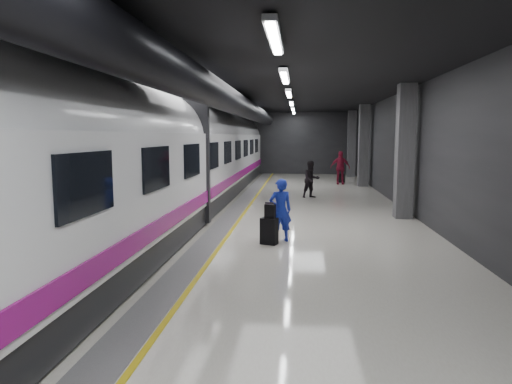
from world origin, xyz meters
name	(u,v)px	position (x,y,z in m)	size (l,w,h in m)	color
ground	(265,227)	(0.00, 0.00, 0.00)	(40.00, 40.00, 0.00)	silver
platform_hall	(259,112)	(-0.29, 0.96, 3.54)	(10.02, 40.02, 4.51)	black
train	(161,159)	(-3.25, 0.00, 2.07)	(3.05, 38.00, 4.05)	black
traveler_main	(280,210)	(0.54, -1.88, 0.84)	(0.61, 0.40, 1.67)	#1B35D0
suitcase_main	(269,231)	(0.27, -2.25, 0.34)	(0.42, 0.27, 0.69)	black
shoulder_bag	(270,211)	(0.29, -2.24, 0.86)	(0.27, 0.14, 0.35)	black
traveler_far_a	(311,179)	(1.57, 6.80, 0.84)	(0.82, 0.64, 1.68)	black
traveler_far_b	(340,168)	(3.37, 12.94, 0.96)	(1.13, 0.47, 1.92)	maroon
suitcase_far	(342,178)	(3.57, 13.88, 0.27)	(0.36, 0.24, 0.53)	black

